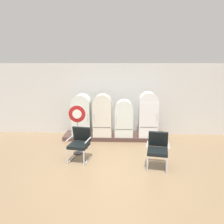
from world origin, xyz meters
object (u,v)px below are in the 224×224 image
armchair_left (80,142)px  sign_stand (78,129)px  refrigerator_0 (82,114)px  refrigerator_1 (103,114)px  refrigerator_2 (124,117)px  armchair_right (158,148)px  refrigerator_3 (148,113)px

armchair_left → sign_stand: 0.56m
refrigerator_0 → armchair_left: 2.00m
refrigerator_0 → refrigerator_1: (0.79, -0.03, 0.01)m
refrigerator_2 → armchair_left: refrigerator_2 is taller
refrigerator_1 → armchair_left: bearing=-105.1°
refrigerator_2 → armchair_left: 2.34m
armchair_right → sign_stand: (-2.36, 0.85, 0.27)m
refrigerator_1 → refrigerator_2: (0.79, 0.00, -0.11)m
refrigerator_1 → sign_stand: 1.59m
sign_stand → armchair_right: bearing=-19.8°
refrigerator_0 → sign_stand: bearing=-85.2°
refrigerator_1 → armchair_right: 2.88m
armchair_left → sign_stand: sign_stand is taller
refrigerator_2 → armchair_left: bearing=-124.3°
refrigerator_1 → armchair_right: bearing=-53.5°
refrigerator_2 → refrigerator_3: bearing=0.7°
refrigerator_2 → armchair_right: refrigerator_2 is taller
refrigerator_2 → refrigerator_3: (0.89, 0.01, 0.16)m
refrigerator_3 → sign_stand: (-2.34, -1.45, -0.21)m
refrigerator_3 → refrigerator_2: bearing=-179.3°
refrigerator_0 → refrigerator_3: refrigerator_3 is taller
refrigerator_1 → armchair_right: (1.70, -2.29, -0.42)m
refrigerator_0 → refrigerator_2: 1.58m
refrigerator_1 → refrigerator_0: bearing=178.2°
refrigerator_1 → refrigerator_3: bearing=0.4°
refrigerator_3 → armchair_left: (-2.20, -1.93, -0.47)m
refrigerator_0 → refrigerator_3: size_ratio=0.94×
armchair_left → sign_stand: (-0.15, 0.47, 0.27)m
armchair_left → sign_stand: size_ratio=0.62×
refrigerator_2 → armchair_right: (0.91, -2.29, -0.31)m
refrigerator_2 → armchair_right: 2.48m
refrigerator_1 → refrigerator_3: 1.68m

